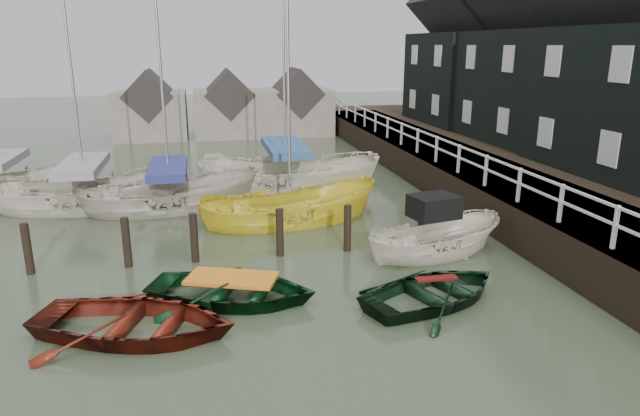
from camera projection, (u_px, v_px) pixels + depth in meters
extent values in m
plane|color=#2D3824|center=(247.00, 303.00, 13.44)|extent=(120.00, 120.00, 0.00)
cube|color=black|center=(450.00, 154.00, 24.31)|extent=(3.00, 32.00, 0.20)
cube|color=silver|center=(418.00, 130.00, 23.73)|extent=(0.06, 32.00, 0.06)
cube|color=silver|center=(418.00, 140.00, 23.84)|extent=(0.06, 32.00, 0.06)
cube|color=black|center=(562.00, 179.00, 25.77)|extent=(14.00, 38.00, 1.50)
cube|color=black|center=(546.00, 86.00, 26.55)|extent=(6.00, 7.00, 5.00)
cube|color=black|center=(477.00, 78.00, 33.14)|extent=(6.40, 7.00, 5.00)
cube|color=black|center=(482.00, 1.00, 31.96)|extent=(6.52, 7.14, 6.52)
cylinder|color=black|center=(28.00, 256.00, 15.05)|extent=(0.22, 0.22, 1.80)
cylinder|color=black|center=(127.00, 249.00, 15.54)|extent=(0.22, 0.22, 1.80)
cylinder|color=black|center=(195.00, 245.00, 15.89)|extent=(0.22, 0.22, 1.80)
cylinder|color=black|center=(280.00, 239.00, 16.36)|extent=(0.22, 0.22, 1.80)
cylinder|color=black|center=(347.00, 235.00, 16.75)|extent=(0.22, 0.22, 1.80)
cylinder|color=black|center=(421.00, 230.00, 17.20)|extent=(0.22, 0.22, 1.80)
cube|color=#665B51|center=(151.00, 115.00, 36.72)|extent=(4.50, 4.00, 3.00)
cube|color=#282321|center=(149.00, 95.00, 36.36)|extent=(3.18, 4.08, 3.18)
cube|color=#665B51|center=(229.00, 113.00, 37.69)|extent=(4.50, 4.00, 3.00)
cube|color=#282321|center=(228.00, 93.00, 37.33)|extent=(3.18, 4.08, 3.18)
cube|color=#665B51|center=(296.00, 112.00, 38.57)|extent=(4.50, 4.00, 3.00)
cube|color=#282321|center=(296.00, 92.00, 38.21)|extent=(3.18, 4.08, 3.18)
imported|color=#52160B|center=(136.00, 335.00, 11.98)|extent=(5.06, 4.30, 0.89)
imported|color=black|center=(233.00, 301.00, 13.58)|extent=(4.77, 4.10, 0.83)
imported|color=black|center=(435.00, 301.00, 13.55)|extent=(4.52, 3.88, 0.79)
imported|color=beige|center=(434.00, 256.00, 16.48)|extent=(4.57, 2.48, 1.67)
cube|color=black|center=(434.00, 206.00, 16.28)|extent=(1.48, 1.25, 0.65)
imported|color=beige|center=(87.00, 208.00, 21.27)|extent=(7.25, 3.19, 2.73)
cylinder|color=#B2B2B7|center=(70.00, 63.00, 19.82)|extent=(0.10, 0.10, 7.55)
cube|color=gray|center=(82.00, 165.00, 20.83)|extent=(3.99, 1.71, 0.30)
imported|color=#BCB0A0|center=(171.00, 209.00, 21.20)|extent=(6.85, 3.21, 2.56)
cylinder|color=#B2B2B7|center=(158.00, 40.00, 19.54)|extent=(0.10, 0.10, 9.26)
cube|color=navy|center=(168.00, 168.00, 20.78)|extent=(3.76, 1.72, 0.30)
imported|color=yellow|center=(290.00, 221.00, 19.69)|extent=(6.56, 3.21, 2.43)
cylinder|color=#B2B2B7|center=(288.00, 63.00, 18.22)|extent=(0.10, 0.10, 7.96)
imported|color=silver|center=(286.00, 189.00, 24.04)|extent=(8.37, 5.70, 3.03)
cylinder|color=#B2B2B7|center=(283.00, 19.00, 22.15)|extent=(0.10, 0.10, 10.36)
cube|color=navy|center=(285.00, 147.00, 23.55)|extent=(4.58, 3.09, 0.30)
imported|color=beige|center=(5.00, 198.00, 22.72)|extent=(6.77, 3.01, 2.54)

